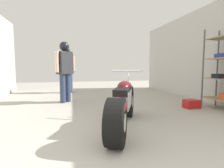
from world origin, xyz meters
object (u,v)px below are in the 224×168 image
(red_toolbox, at_px, (191,104))
(motorcycle_maroon_cruiser, at_px, (123,105))
(mechanic_in_blue, at_px, (65,66))
(mechanic_with_helmet, at_px, (69,67))

(red_toolbox, bearing_deg, motorcycle_maroon_cruiser, -153.99)
(mechanic_in_blue, bearing_deg, motorcycle_maroon_cruiser, -68.43)
(mechanic_with_helmet, relative_size, red_toolbox, 4.80)
(motorcycle_maroon_cruiser, height_order, mechanic_in_blue, mechanic_in_blue)
(motorcycle_maroon_cruiser, relative_size, red_toolbox, 5.36)
(motorcycle_maroon_cruiser, relative_size, mechanic_in_blue, 1.12)
(motorcycle_maroon_cruiser, distance_m, mechanic_in_blue, 2.81)
(motorcycle_maroon_cruiser, xyz_separation_m, red_toolbox, (2.13, 1.04, -0.29))
(mechanic_in_blue, bearing_deg, red_toolbox, -25.58)
(motorcycle_maroon_cruiser, relative_size, mechanic_with_helmet, 1.12)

